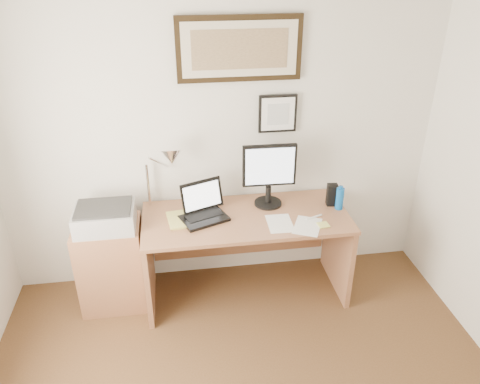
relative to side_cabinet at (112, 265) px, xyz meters
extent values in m
cube|color=silver|center=(0.92, 0.32, 0.89)|extent=(3.50, 0.02, 2.50)
cube|color=brown|center=(0.00, 0.00, 0.00)|extent=(0.50, 0.40, 0.73)
cylinder|color=#0D58AF|center=(1.82, -0.04, 0.48)|extent=(0.06, 0.06, 0.18)
cylinder|color=#0D58AF|center=(1.82, -0.04, 0.58)|extent=(0.03, 0.03, 0.02)
cube|color=black|center=(1.78, 0.03, 0.47)|extent=(0.09, 0.08, 0.18)
cube|color=white|center=(1.31, -0.19, 0.39)|extent=(0.19, 0.27, 0.00)
cube|color=white|center=(1.50, -0.26, 0.39)|extent=(0.29, 0.32, 0.00)
cube|color=#D9DB67|center=(1.62, -0.27, 0.39)|extent=(0.09, 0.09, 0.01)
cylinder|color=white|center=(1.58, -0.15, 0.39)|extent=(0.14, 0.06, 0.02)
imported|color=#D2C963|center=(0.47, -0.05, 0.39)|extent=(0.22, 0.28, 0.02)
cube|color=brown|center=(1.07, -0.05, 0.37)|extent=(1.60, 0.70, 0.03)
cube|color=brown|center=(0.29, -0.05, -0.01)|extent=(0.04, 0.65, 0.72)
cube|color=brown|center=(1.85, -0.05, -0.01)|extent=(0.04, 0.65, 0.72)
cube|color=brown|center=(1.07, 0.28, 0.09)|extent=(1.50, 0.03, 0.55)
cube|color=black|center=(0.74, -0.05, 0.40)|extent=(0.40, 0.35, 0.02)
cube|color=black|center=(0.74, -0.02, 0.41)|extent=(0.31, 0.22, 0.00)
cube|color=black|center=(0.74, 0.08, 0.52)|extent=(0.34, 0.19, 0.23)
cube|color=white|center=(0.74, 0.07, 0.53)|extent=(0.30, 0.16, 0.18)
cylinder|color=black|center=(1.28, 0.11, 0.40)|extent=(0.22, 0.22, 0.02)
cylinder|color=black|center=(1.28, 0.11, 0.48)|extent=(0.04, 0.04, 0.14)
cube|color=black|center=(1.28, 0.10, 0.74)|extent=(0.42, 0.05, 0.34)
cube|color=silver|center=(1.28, 0.08, 0.74)|extent=(0.38, 0.01, 0.30)
cube|color=#A9A9AB|center=(0.01, -0.02, 0.44)|extent=(0.44, 0.34, 0.16)
cube|color=#2D2D2D|center=(0.01, -0.02, 0.54)|extent=(0.40, 0.30, 0.02)
cylinder|color=silver|center=(0.33, 0.24, 0.56)|extent=(0.02, 0.02, 0.36)
cylinder|color=silver|center=(0.43, 0.18, 0.78)|extent=(0.15, 0.23, 0.19)
cone|color=silver|center=(0.53, 0.12, 0.84)|extent=(0.16, 0.18, 0.15)
cube|color=black|center=(1.07, 0.30, 1.58)|extent=(0.92, 0.03, 0.47)
cube|color=beige|center=(1.07, 0.28, 1.58)|extent=(0.84, 0.01, 0.39)
cube|color=#796145|center=(1.07, 0.27, 1.58)|extent=(0.70, 0.00, 0.28)
cube|color=black|center=(1.37, 0.30, 1.08)|extent=(0.30, 0.02, 0.30)
cube|color=white|center=(1.37, 0.28, 1.08)|extent=(0.26, 0.00, 0.26)
cube|color=#B5BABF|center=(1.37, 0.28, 1.08)|extent=(0.17, 0.00, 0.17)
camera|label=1|loc=(0.56, -3.12, 2.25)|focal=35.00mm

